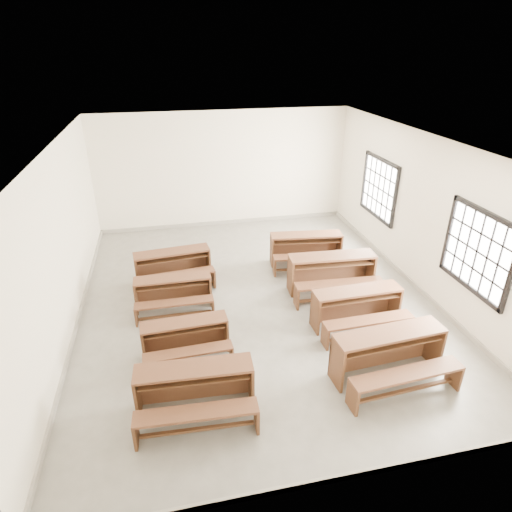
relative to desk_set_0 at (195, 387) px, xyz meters
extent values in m
plane|color=gray|center=(1.47, 2.74, -0.43)|extent=(8.50, 8.50, 0.00)
cube|color=white|center=(1.47, 2.74, 2.74)|extent=(7.00, 8.50, 0.05)
cube|color=silver|center=(1.47, 6.96, 1.17)|extent=(7.00, 0.05, 3.20)
cube|color=silver|center=(1.47, -1.49, 1.17)|extent=(7.00, 0.05, 3.20)
cube|color=silver|center=(-2.00, 2.74, 1.17)|extent=(0.05, 8.50, 3.20)
cube|color=silver|center=(4.95, 2.74, 1.17)|extent=(0.05, 8.50, 3.20)
cube|color=gray|center=(1.47, 6.97, -0.38)|extent=(7.00, 0.04, 0.10)
cube|color=gray|center=(1.47, -1.49, -0.38)|extent=(7.00, 0.04, 0.10)
cube|color=gray|center=(-2.01, 2.74, -0.38)|extent=(0.04, 8.50, 0.10)
cube|color=gray|center=(4.95, 2.74, -0.38)|extent=(0.04, 8.50, 0.10)
cube|color=white|center=(4.94, 0.94, 1.17)|extent=(0.02, 1.50, 1.30)
cube|color=black|center=(4.92, 0.94, 1.86)|extent=(0.06, 1.62, 0.08)
cube|color=black|center=(4.92, 0.94, 0.48)|extent=(0.06, 1.62, 0.08)
cube|color=black|center=(4.92, 0.15, 1.17)|extent=(0.06, 0.08, 1.46)
cube|color=black|center=(4.92, 1.73, 1.17)|extent=(0.06, 0.08, 1.46)
cube|color=white|center=(4.94, 4.54, 1.17)|extent=(0.02, 1.50, 1.30)
cube|color=black|center=(4.92, 4.54, 1.86)|extent=(0.06, 1.62, 0.08)
cube|color=black|center=(4.92, 4.54, 0.48)|extent=(0.06, 1.62, 0.08)
cube|color=black|center=(4.92, 3.75, 1.17)|extent=(0.06, 0.08, 1.46)
cube|color=black|center=(4.92, 5.33, 1.17)|extent=(0.06, 0.08, 1.46)
cube|color=brown|center=(0.00, 0.05, 0.29)|extent=(1.67, 0.50, 0.04)
cube|color=brown|center=(0.01, 0.24, -0.08)|extent=(1.65, 0.13, 0.70)
cube|color=#4B2C19|center=(-0.80, 0.10, -0.08)|extent=(0.06, 0.41, 0.70)
cube|color=#4B2C19|center=(0.81, 0.01, -0.08)|extent=(0.06, 0.41, 0.70)
cube|color=#4B2C19|center=(0.00, 0.03, 0.14)|extent=(1.54, 0.39, 0.02)
cube|color=brown|center=(-0.02, -0.45, -0.02)|extent=(1.66, 0.38, 0.04)
cube|color=#4B2C19|center=(-0.83, -0.41, -0.24)|extent=(0.06, 0.29, 0.39)
cube|color=#4B2C19|center=(0.78, -0.49, -0.24)|extent=(0.06, 0.29, 0.39)
cube|color=#4B2C19|center=(-0.02, -0.45, -0.33)|extent=(1.53, 0.13, 0.04)
cube|color=brown|center=(-0.05, 1.32, 0.19)|extent=(1.45, 0.42, 0.04)
cube|color=brown|center=(-0.06, 1.48, -0.13)|extent=(1.43, 0.10, 0.61)
cube|color=#4B2C19|center=(-0.75, 1.29, -0.13)|extent=(0.05, 0.36, 0.61)
cube|color=#4B2C19|center=(0.64, 1.35, -0.13)|extent=(0.05, 0.36, 0.61)
cube|color=#4B2C19|center=(-0.05, 1.30, 0.07)|extent=(1.34, 0.33, 0.02)
cube|color=brown|center=(-0.03, 0.88, -0.07)|extent=(1.44, 0.31, 0.04)
cube|color=#4B2C19|center=(-0.73, 0.85, -0.26)|extent=(0.05, 0.25, 0.34)
cube|color=#4B2C19|center=(0.66, 0.92, -0.26)|extent=(0.05, 0.25, 0.34)
cube|color=#4B2C19|center=(-0.03, 0.88, -0.34)|extent=(1.33, 0.10, 0.04)
cube|color=brown|center=(-0.18, 2.82, 0.22)|extent=(1.49, 0.38, 0.04)
cube|color=brown|center=(-0.18, 2.99, -0.12)|extent=(1.49, 0.05, 0.63)
cube|color=#4B2C19|center=(-0.91, 2.83, -0.12)|extent=(0.04, 0.37, 0.63)
cube|color=#4B2C19|center=(0.54, 2.82, -0.12)|extent=(0.04, 0.37, 0.63)
cube|color=#4B2C19|center=(-0.18, 2.81, 0.09)|extent=(1.38, 0.29, 0.02)
cube|color=brown|center=(-0.19, 2.37, -0.06)|extent=(1.49, 0.27, 0.04)
cube|color=#4B2C19|center=(-0.91, 2.37, -0.26)|extent=(0.04, 0.26, 0.35)
cube|color=#4B2C19|center=(0.54, 2.36, -0.26)|extent=(0.04, 0.26, 0.35)
cube|color=#4B2C19|center=(-0.19, 2.37, -0.34)|extent=(1.38, 0.06, 0.04)
cube|color=brown|center=(-0.15, 3.89, 0.28)|extent=(1.66, 0.58, 0.04)
cube|color=brown|center=(-0.17, 4.07, -0.09)|extent=(1.62, 0.21, 0.69)
cube|color=#4B2C19|center=(-0.93, 3.80, -0.09)|extent=(0.08, 0.41, 0.69)
cube|color=#4B2C19|center=(0.64, 3.97, -0.09)|extent=(0.08, 0.41, 0.69)
cube|color=#4B2C19|center=(-0.15, 3.87, 0.14)|extent=(1.53, 0.46, 0.02)
cube|color=brown|center=(-0.09, 3.39, -0.03)|extent=(1.65, 0.46, 0.04)
cube|color=#4B2C19|center=(-0.88, 3.31, -0.24)|extent=(0.07, 0.29, 0.39)
cube|color=#4B2C19|center=(0.69, 3.48, -0.24)|extent=(0.07, 0.29, 0.39)
cube|color=#4B2C19|center=(-0.09, 3.39, -0.33)|extent=(1.50, 0.21, 0.04)
cube|color=brown|center=(3.01, 0.14, 0.34)|extent=(1.80, 0.57, 0.04)
cube|color=brown|center=(3.00, 0.34, -0.05)|extent=(1.77, 0.17, 0.75)
cube|color=#4B2C19|center=(2.15, 0.08, -0.05)|extent=(0.08, 0.45, 0.75)
cube|color=#4B2C19|center=(3.88, 0.20, -0.05)|extent=(0.08, 0.45, 0.75)
cube|color=#4B2C19|center=(3.02, 0.12, 0.19)|extent=(1.66, 0.45, 0.02)
cube|color=brown|center=(3.05, -0.40, 0.01)|extent=(1.79, 0.44, 0.04)
cube|color=#4B2C19|center=(2.19, -0.47, -0.22)|extent=(0.07, 0.31, 0.42)
cube|color=#4B2C19|center=(3.92, -0.34, -0.22)|extent=(0.07, 0.31, 0.42)
cube|color=#4B2C19|center=(3.05, -0.40, -0.32)|extent=(1.64, 0.18, 0.04)
cube|color=brown|center=(3.11, 1.51, 0.29)|extent=(1.66, 0.46, 0.04)
cube|color=brown|center=(3.10, 1.69, -0.08)|extent=(1.65, 0.09, 0.70)
cube|color=#4B2C19|center=(2.30, 1.48, -0.08)|extent=(0.05, 0.41, 0.70)
cube|color=#4B2C19|center=(3.91, 1.53, -0.08)|extent=(0.05, 0.41, 0.70)
cube|color=#4B2C19|center=(3.11, 1.49, 0.14)|extent=(1.53, 0.35, 0.02)
cube|color=brown|center=(3.12, 1.00, -0.02)|extent=(1.65, 0.33, 0.04)
cube|color=#4B2C19|center=(2.32, 0.98, -0.24)|extent=(0.05, 0.29, 0.39)
cube|color=#4B2C19|center=(3.92, 1.03, -0.24)|extent=(0.05, 0.29, 0.39)
cube|color=#4B2C19|center=(3.12, 1.00, -0.33)|extent=(1.52, 0.09, 0.04)
cube|color=brown|center=(3.12, 2.80, 0.36)|extent=(1.83, 0.56, 0.05)
cube|color=brown|center=(3.13, 3.00, -0.05)|extent=(1.81, 0.15, 0.77)
cube|color=#4B2C19|center=(2.24, 2.85, -0.05)|extent=(0.07, 0.45, 0.77)
cube|color=#4B2C19|center=(4.00, 2.75, -0.05)|extent=(0.07, 0.45, 0.77)
cube|color=#4B2C19|center=(3.12, 2.78, 0.20)|extent=(1.69, 0.44, 0.02)
cube|color=brown|center=(3.08, 2.25, 0.02)|extent=(1.82, 0.42, 0.05)
cube|color=#4B2C19|center=(2.20, 2.30, -0.22)|extent=(0.06, 0.32, 0.43)
cube|color=#4B2C19|center=(3.96, 2.20, -0.22)|extent=(0.06, 0.32, 0.43)
cube|color=#4B2C19|center=(3.08, 2.25, -0.32)|extent=(1.67, 0.15, 0.05)
cube|color=brown|center=(2.98, 4.10, 0.30)|extent=(1.71, 0.62, 0.04)
cube|color=brown|center=(3.01, 4.28, -0.08)|extent=(1.67, 0.24, 0.71)
cube|color=#4B2C19|center=(2.17, 4.19, -0.08)|extent=(0.09, 0.42, 0.71)
cube|color=#4B2C19|center=(3.79, 4.00, -0.08)|extent=(0.09, 0.42, 0.71)
cube|color=#4B2C19|center=(2.98, 4.08, 0.15)|extent=(1.57, 0.50, 0.02)
cube|color=brown|center=(2.92, 3.59, -0.01)|extent=(1.70, 0.49, 0.04)
cube|color=#4B2C19|center=(2.11, 3.69, -0.23)|extent=(0.08, 0.30, 0.40)
cube|color=#4B2C19|center=(3.73, 3.49, -0.23)|extent=(0.08, 0.30, 0.40)
cube|color=#4B2C19|center=(2.92, 3.59, -0.33)|extent=(1.54, 0.24, 0.04)
camera|label=1|loc=(-0.13, -4.62, 4.33)|focal=30.00mm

